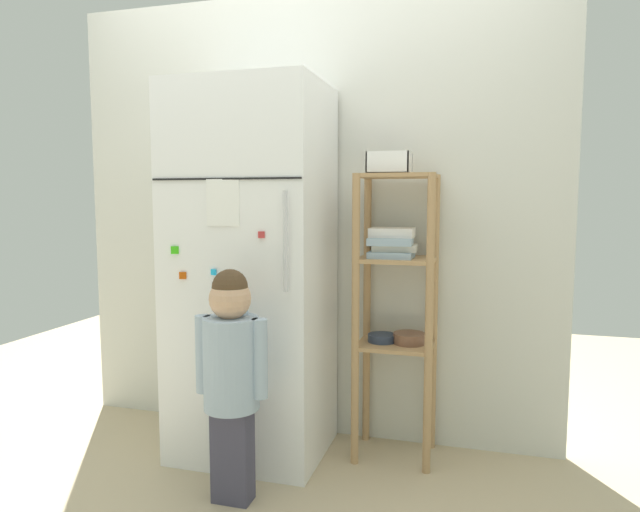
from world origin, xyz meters
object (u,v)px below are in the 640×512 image
refrigerator (252,273)px  pantry_shelf_unit (396,285)px  fruit_bin (390,165)px  child_standing (231,363)px

refrigerator → pantry_shelf_unit: (0.67, 0.13, -0.05)m
refrigerator → fruit_bin: 0.82m
refrigerator → child_standing: refrigerator is taller
child_standing → fruit_bin: size_ratio=4.96×
pantry_shelf_unit → fruit_bin: fruit_bin is taller
child_standing → pantry_shelf_unit: pantry_shelf_unit is taller
refrigerator → fruit_bin: bearing=10.6°
child_standing → fruit_bin: bearing=47.1°
pantry_shelf_unit → fruit_bin: size_ratio=6.98×
child_standing → fruit_bin: 1.12m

